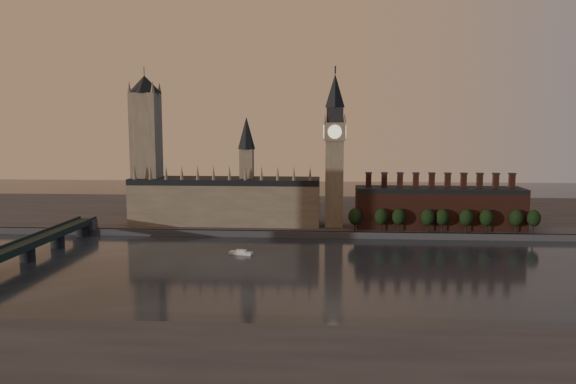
# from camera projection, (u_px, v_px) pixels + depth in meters

# --- Properties ---
(ground) EXTENTS (900.00, 900.00, 0.00)m
(ground) POSITION_uv_depth(u_px,v_px,m) (316.00, 275.00, 273.54)
(ground) COLOR black
(ground) RESTS_ON ground
(north_bank) EXTENTS (900.00, 182.00, 4.00)m
(north_bank) POSITION_uv_depth(u_px,v_px,m) (320.00, 213.00, 449.67)
(north_bank) COLOR #4C4C51
(north_bank) RESTS_ON ground
(palace_of_westminster) EXTENTS (130.00, 30.30, 74.00)m
(palace_of_westminster) POSITION_uv_depth(u_px,v_px,m) (226.00, 199.00, 388.99)
(palace_of_westminster) COLOR gray
(palace_of_westminster) RESTS_ON north_bank
(victoria_tower) EXTENTS (24.00, 24.00, 108.00)m
(victoria_tower) POSITION_uv_depth(u_px,v_px,m) (146.00, 144.00, 388.21)
(victoria_tower) COLOR gray
(victoria_tower) RESTS_ON north_bank
(big_ben) EXTENTS (15.00, 15.00, 107.00)m
(big_ben) POSITION_uv_depth(u_px,v_px,m) (334.00, 148.00, 375.02)
(big_ben) COLOR gray
(big_ben) RESTS_ON north_bank
(chimney_block) EXTENTS (110.00, 25.00, 37.00)m
(chimney_block) POSITION_uv_depth(u_px,v_px,m) (439.00, 207.00, 375.13)
(chimney_block) COLOR #4F281E
(chimney_block) RESTS_ON north_bank
(embankment_tree_0) EXTENTS (8.60, 8.60, 14.88)m
(embankment_tree_0) POSITION_uv_depth(u_px,v_px,m) (355.00, 216.00, 363.88)
(embankment_tree_0) COLOR black
(embankment_tree_0) RESTS_ON north_bank
(embankment_tree_1) EXTENTS (8.60, 8.60, 14.88)m
(embankment_tree_1) POSITION_uv_depth(u_px,v_px,m) (381.00, 217.00, 363.10)
(embankment_tree_1) COLOR black
(embankment_tree_1) RESTS_ON north_bank
(embankment_tree_2) EXTENTS (8.60, 8.60, 14.88)m
(embankment_tree_2) POSITION_uv_depth(u_px,v_px,m) (399.00, 217.00, 362.01)
(embankment_tree_2) COLOR black
(embankment_tree_2) RESTS_ON north_bank
(embankment_tree_3) EXTENTS (8.60, 8.60, 14.88)m
(embankment_tree_3) POSITION_uv_depth(u_px,v_px,m) (428.00, 217.00, 360.00)
(embankment_tree_3) COLOR black
(embankment_tree_3) RESTS_ON north_bank
(embankment_tree_4) EXTENTS (8.60, 8.60, 14.88)m
(embankment_tree_4) POSITION_uv_depth(u_px,v_px,m) (442.00, 217.00, 360.08)
(embankment_tree_4) COLOR black
(embankment_tree_4) RESTS_ON north_bank
(embankment_tree_5) EXTENTS (8.60, 8.60, 14.88)m
(embankment_tree_5) POSITION_uv_depth(u_px,v_px,m) (466.00, 218.00, 358.74)
(embankment_tree_5) COLOR black
(embankment_tree_5) RESTS_ON north_bank
(embankment_tree_6) EXTENTS (8.60, 8.60, 14.88)m
(embankment_tree_6) POSITION_uv_depth(u_px,v_px,m) (487.00, 218.00, 357.82)
(embankment_tree_6) COLOR black
(embankment_tree_6) RESTS_ON north_bank
(embankment_tree_7) EXTENTS (8.60, 8.60, 14.88)m
(embankment_tree_7) POSITION_uv_depth(u_px,v_px,m) (516.00, 218.00, 357.81)
(embankment_tree_7) COLOR black
(embankment_tree_7) RESTS_ON north_bank
(embankment_tree_8) EXTENTS (8.60, 8.60, 14.88)m
(embankment_tree_8) POSITION_uv_depth(u_px,v_px,m) (534.00, 218.00, 356.39)
(embankment_tree_8) COLOR black
(embankment_tree_8) RESTS_ON north_bank
(westminster_bridge) EXTENTS (14.00, 200.00, 11.55)m
(westminster_bridge) POSITION_uv_depth(u_px,v_px,m) (6.00, 256.00, 280.12)
(westminster_bridge) COLOR #1D2D26
(westminster_bridge) RESTS_ON ground
(river_boat) EXTENTS (13.85, 7.09, 2.66)m
(river_boat) POSITION_uv_depth(u_px,v_px,m) (241.00, 253.00, 316.03)
(river_boat) COLOR silver
(river_boat) RESTS_ON ground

